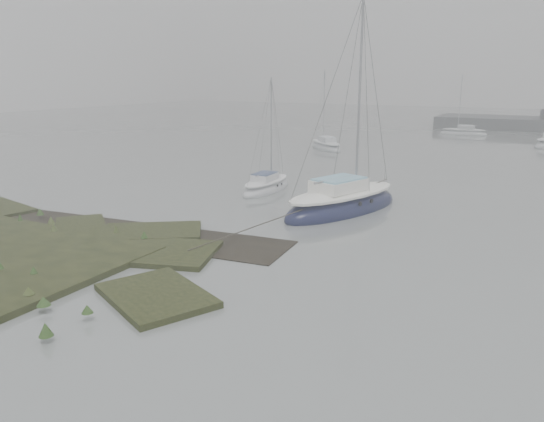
# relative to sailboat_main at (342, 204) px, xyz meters

# --- Properties ---
(ground) EXTENTS (160.00, 160.00, 0.00)m
(ground) POSITION_rel_sailboat_main_xyz_m (-1.49, 18.02, -0.33)
(ground) COLOR slate
(ground) RESTS_ON ground
(sailboat_main) EXTENTS (4.78, 8.04, 10.78)m
(sailboat_main) POSITION_rel_sailboat_main_xyz_m (0.00, 0.00, 0.00)
(sailboat_main) COLOR #111433
(sailboat_main) RESTS_ON ground
(sailboat_white) EXTENTS (1.77, 4.88, 6.81)m
(sailboat_white) POSITION_rel_sailboat_main_xyz_m (-5.56, 2.40, -0.12)
(sailboat_white) COLOR silver
(sailboat_white) RESTS_ON ground
(sailboat_far_a) EXTENTS (4.96, 4.91, 7.41)m
(sailboat_far_a) POSITION_rel_sailboat_main_xyz_m (-9.54, 20.61, -0.10)
(sailboat_far_a) COLOR #AEB3B7
(sailboat_far_a) RESTS_ON ground
(sailboat_far_c) EXTENTS (5.03, 1.70, 7.07)m
(sailboat_far_c) POSITION_rel_sailboat_main_xyz_m (-0.65, 39.07, -0.11)
(sailboat_far_c) COLOR #AEB5B8
(sailboat_far_c) RESTS_ON ground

